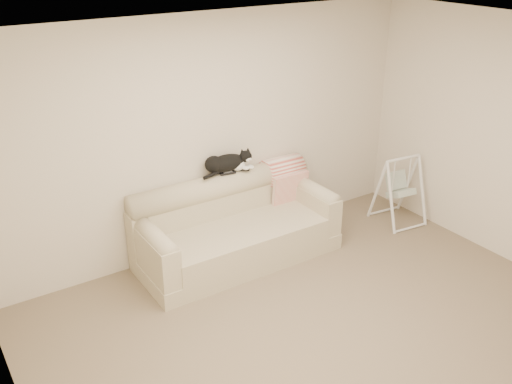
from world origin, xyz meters
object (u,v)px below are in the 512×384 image
sofa (234,227)px  remote_b (242,169)px  baby_swing (399,189)px  remote_a (228,173)px  tuxedo_cat (227,163)px

sofa → remote_b: 0.65m
remote_b → baby_swing: 2.04m
remote_b → baby_swing: (1.89, -0.61, -0.48)m
remote_a → baby_swing: bearing=-16.2°
remote_b → baby_swing: size_ratio=0.20×
baby_swing → sofa: bearing=169.8°
sofa → baby_swing: sofa is taller
remote_a → baby_swing: (2.07, -0.60, -0.48)m
remote_b → tuxedo_cat: 0.20m
remote_a → remote_b: size_ratio=1.09×
remote_b → sofa: bearing=-137.0°
remote_a → baby_swing: 2.21m
sofa → remote_a: remote_a is taller
tuxedo_cat → remote_b: bearing=-7.7°
sofa → tuxedo_cat: size_ratio=3.51×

